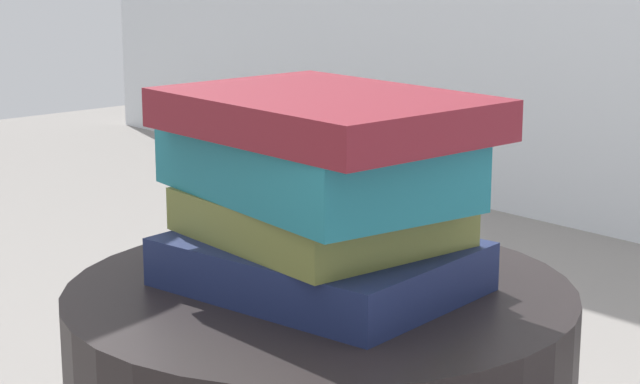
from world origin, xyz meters
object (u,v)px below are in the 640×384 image
book_navy (316,264)px  book_maroon (328,113)px  book_olive (319,216)px  book_teal (309,164)px

book_navy → book_maroon: bearing=33.7°
book_olive → book_maroon: (0.02, -0.00, 0.10)m
book_navy → book_olive: (-0.01, 0.01, 0.04)m
book_navy → book_maroon: size_ratio=0.93×
book_maroon → book_teal: bearing=-151.2°
book_olive → book_maroon: size_ratio=0.81×
book_navy → book_teal: (-0.01, -0.00, 0.09)m
book_olive → book_maroon: 0.10m
book_navy → book_teal: size_ratio=0.94×
book_teal → book_maroon: book_maroon is taller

